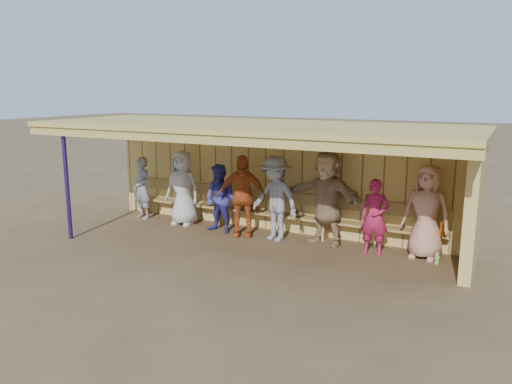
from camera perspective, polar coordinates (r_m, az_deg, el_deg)
ground at (r=10.41m, az=-0.90°, el=-6.01°), size 90.00×90.00×0.00m
player_a at (r=12.66m, az=-12.87°, el=0.46°), size 0.64×0.50×1.54m
player_b at (r=11.87m, az=-8.39°, el=0.47°), size 0.90×0.62×1.77m
player_c at (r=11.12m, az=-4.11°, el=-0.78°), size 0.80×0.65×1.54m
player_d at (r=10.82m, az=-1.65°, el=-0.44°), size 1.14×0.81×1.79m
player_e at (r=10.52m, az=2.20°, el=-0.74°), size 1.30×0.95×1.81m
player_f at (r=10.33m, az=8.06°, el=-0.62°), size 1.91×1.03×1.97m
player_g at (r=9.89m, az=13.41°, el=-2.82°), size 0.58×0.41×1.49m
player_h at (r=9.89m, az=18.89°, el=-2.18°), size 0.94×0.67×1.81m
dugout_structure at (r=10.47m, az=2.74°, el=3.59°), size 8.80×3.20×2.50m
bench at (r=11.23m, az=1.81°, el=-1.92°), size 7.60×0.34×0.93m
dugout_equipment at (r=11.05m, az=2.42°, el=-2.35°), size 5.46×0.62×0.80m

